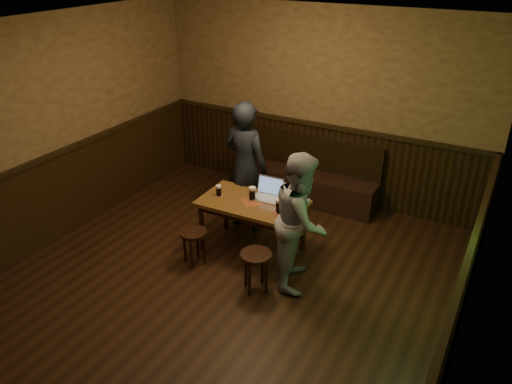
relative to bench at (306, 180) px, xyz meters
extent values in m
cube|color=black|center=(0.05, -2.75, -0.32)|extent=(5.00, 6.00, 0.02)
cube|color=beige|center=(0.05, -2.75, 2.50)|extent=(5.00, 6.00, 0.02)
cube|color=olive|center=(0.05, 0.26, 1.09)|extent=(5.00, 0.02, 2.80)
cube|color=olive|center=(-2.46, -2.75, 1.09)|extent=(0.02, 6.00, 2.80)
cube|color=olive|center=(2.56, -2.75, 1.09)|extent=(0.02, 6.00, 2.80)
cube|color=black|center=(0.05, 0.23, 0.24)|extent=(4.98, 0.04, 1.10)
cube|color=black|center=(-2.43, -2.75, 0.24)|extent=(0.04, 5.98, 1.10)
cube|color=black|center=(2.53, -2.75, 0.24)|extent=(0.04, 5.98, 1.10)
cube|color=black|center=(0.05, 0.20, 0.82)|extent=(4.98, 0.06, 0.06)
cube|color=black|center=(-2.40, -2.75, 0.82)|extent=(0.06, 5.98, 0.06)
cube|color=black|center=(2.50, -2.75, 0.82)|extent=(0.06, 5.98, 0.06)
cube|color=black|center=(0.00, -0.04, -0.09)|extent=(2.20, 0.50, 0.45)
cube|color=black|center=(0.00, 0.16, 0.39)|extent=(2.20, 0.10, 0.50)
cube|color=#4E3516|center=(0.00, -1.63, 0.35)|extent=(1.30, 0.76, 0.05)
cube|color=black|center=(0.00, -1.63, 0.28)|extent=(1.19, 0.65, 0.07)
cube|color=maroon|center=(0.00, -1.63, 0.38)|extent=(0.34, 0.34, 0.00)
cylinder|color=black|center=(-0.56, -1.94, 0.01)|extent=(0.06, 0.06, 0.64)
cylinder|color=black|center=(-0.57, -1.35, 0.01)|extent=(0.06, 0.06, 0.64)
cylinder|color=black|center=(0.57, -1.91, 0.01)|extent=(0.06, 0.06, 0.64)
cylinder|color=black|center=(0.56, -1.33, 0.01)|extent=(0.06, 0.06, 0.64)
cylinder|color=black|center=(-0.48, -2.22, 0.11)|extent=(0.41, 0.41, 0.04)
cylinder|color=black|center=(-0.36, -2.19, -0.10)|extent=(0.03, 0.03, 0.42)
cylinder|color=black|center=(-0.51, -2.11, -0.10)|extent=(0.03, 0.03, 0.42)
cylinder|color=black|center=(-0.59, -2.26, -0.10)|extent=(0.03, 0.03, 0.42)
cylinder|color=black|center=(-0.44, -2.34, -0.10)|extent=(0.03, 0.03, 0.42)
cylinder|color=black|center=(0.43, -2.33, 0.15)|extent=(0.37, 0.37, 0.04)
cylinder|color=black|center=(0.56, -2.33, -0.08)|extent=(0.04, 0.04, 0.46)
cylinder|color=black|center=(0.44, -2.19, -0.08)|extent=(0.04, 0.04, 0.46)
cylinder|color=black|center=(0.29, -2.32, -0.08)|extent=(0.04, 0.04, 0.46)
cylinder|color=black|center=(0.42, -2.46, -0.08)|extent=(0.04, 0.04, 0.46)
cylinder|color=maroon|center=(-0.45, -1.69, 0.38)|extent=(0.09, 0.09, 0.00)
cylinder|color=silver|center=(-0.45, -1.69, 0.38)|extent=(0.08, 0.08, 0.00)
cylinder|color=black|center=(-0.45, -1.69, 0.44)|extent=(0.07, 0.07, 0.11)
cylinder|color=beige|center=(-0.45, -1.69, 0.51)|extent=(0.07, 0.07, 0.03)
cylinder|color=maroon|center=(-0.03, -1.58, 0.38)|extent=(0.11, 0.11, 0.00)
cylinder|color=silver|center=(-0.03, -1.58, 0.38)|extent=(0.09, 0.09, 0.00)
cylinder|color=black|center=(-0.03, -1.58, 0.45)|extent=(0.08, 0.08, 0.13)
cylinder|color=beige|center=(-0.03, -1.58, 0.53)|extent=(0.08, 0.08, 0.03)
cylinder|color=maroon|center=(0.41, -1.72, 0.38)|extent=(0.12, 0.12, 0.00)
cylinder|color=silver|center=(0.41, -1.72, 0.38)|extent=(0.10, 0.10, 0.00)
cylinder|color=black|center=(0.41, -1.72, 0.45)|extent=(0.08, 0.08, 0.14)
cylinder|color=beige|center=(0.41, -1.72, 0.54)|extent=(0.09, 0.09, 0.03)
cube|color=silver|center=(0.11, -1.48, 0.38)|extent=(0.35, 0.26, 0.02)
cube|color=#B2B2B7|center=(0.11, -1.48, 0.39)|extent=(0.32, 0.20, 0.00)
cube|color=silver|center=(0.11, -1.36, 0.51)|extent=(0.35, 0.09, 0.22)
cube|color=#5B75A9|center=(0.11, -1.37, 0.51)|extent=(0.31, 0.07, 0.19)
cube|color=silver|center=(0.56, -1.82, 0.38)|extent=(0.25, 0.20, 0.00)
imported|color=black|center=(-0.37, -1.14, 0.57)|extent=(0.68, 0.48, 1.77)
imported|color=gray|center=(0.77, -1.92, 0.48)|extent=(0.79, 0.90, 1.57)
camera|label=1|loc=(2.63, -6.31, 3.20)|focal=35.00mm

